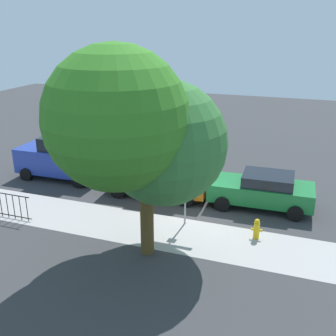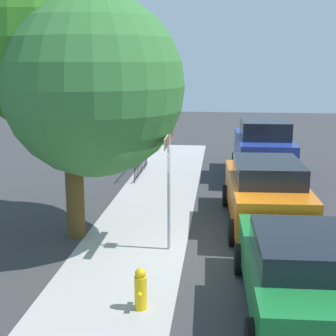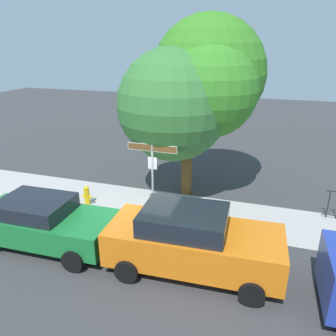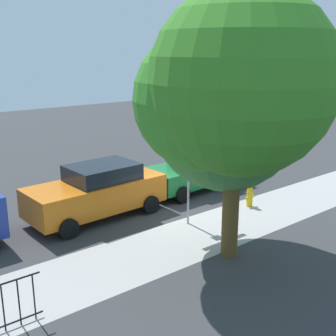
{
  "view_description": "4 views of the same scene",
  "coord_description": "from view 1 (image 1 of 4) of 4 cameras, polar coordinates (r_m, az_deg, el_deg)",
  "views": [
    {
      "loc": [
        -3.96,
        13.9,
        7.47
      ],
      "look_at": [
        0.98,
        0.0,
        2.1
      ],
      "focal_mm": 42.8,
      "sensor_mm": 36.0,
      "label": 1
    },
    {
      "loc": [
        -10.39,
        -0.75,
        4.38
      ],
      "look_at": [
        0.72,
        0.49,
        1.82
      ],
      "focal_mm": 51.28,
      "sensor_mm": 36.0,
      "label": 2
    },
    {
      "loc": [
        3.78,
        -9.33,
        5.88
      ],
      "look_at": [
        0.78,
        0.13,
        2.09
      ],
      "focal_mm": 34.87,
      "sensor_mm": 36.0,
      "label": 3
    },
    {
      "loc": [
        8.84,
        10.24,
        5.52
      ],
      "look_at": [
        1.21,
        0.7,
        2.14
      ],
      "focal_mm": 45.82,
      "sensor_mm": 36.0,
      "label": 4
    }
  ],
  "objects": [
    {
      "name": "fire_hydrant",
      "position": [
        15.13,
        12.51,
        -8.45
      ],
      "size": [
        0.42,
        0.22,
        0.78
      ],
      "color": "yellow",
      "rests_on": "ground_plane"
    },
    {
      "name": "car_orange",
      "position": [
        18.23,
        -1.32,
        -1.07
      ],
      "size": [
        4.75,
        2.27,
        1.8
      ],
      "rotation": [
        0.0,
        0.0,
        0.04
      ],
      "color": "orange",
      "rests_on": "ground_plane"
    },
    {
      "name": "car_blue",
      "position": [
        20.87,
        -14.83,
        1.49
      ],
      "size": [
        4.42,
        2.21,
        2.19
      ],
      "rotation": [
        0.0,
        0.0,
        0.02
      ],
      "color": "#22379B",
      "rests_on": "ground_plane"
    },
    {
      "name": "ground_plane",
      "position": [
        16.27,
        3.29,
        -7.36
      ],
      "size": [
        60.0,
        60.0,
        0.0
      ],
      "primitive_type": "plane",
      "color": "#38383A"
    },
    {
      "name": "shade_tree",
      "position": [
        12.54,
        -4.57,
        5.46
      ],
      "size": [
        5.25,
        5.68,
        7.01
      ],
      "color": "brown",
      "rests_on": "ground_plane"
    },
    {
      "name": "street_sign",
      "position": [
        15.09,
        2.52,
        -0.81
      ],
      "size": [
        1.74,
        0.07,
        2.94
      ],
      "color": "#9EA0A5",
      "rests_on": "ground_plane"
    },
    {
      "name": "sidewalk_strip",
      "position": [
        15.82,
        -5.11,
        -8.26
      ],
      "size": [
        24.0,
        2.6,
        0.0
      ],
      "primitive_type": "cube",
      "color": "#AAA5A3",
      "rests_on": "ground_plane"
    },
    {
      "name": "car_green",
      "position": [
        17.47,
        13.25,
        -3.02
      ],
      "size": [
        4.38,
        2.16,
        1.53
      ],
      "rotation": [
        0.0,
        0.0,
        0.03
      ],
      "color": "#1A7132",
      "rests_on": "ground_plane"
    }
  ]
}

